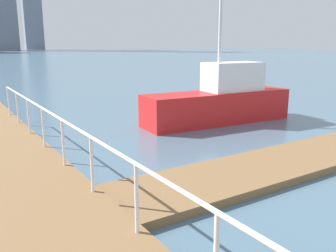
# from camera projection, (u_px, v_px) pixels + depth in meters

# --- Properties ---
(ground_plane) EXTENTS (300.00, 300.00, 0.00)m
(ground_plane) POSITION_uv_depth(u_px,v_px,m) (81.00, 112.00, 16.41)
(ground_plane) COLOR slate
(floating_dock) EXTENTS (10.67, 2.00, 0.18)m
(floating_dock) POSITION_uv_depth(u_px,v_px,m) (282.00, 163.00, 9.20)
(floating_dock) COLOR olive
(floating_dock) RESTS_ON ground_plane
(boardwalk_railing) EXTENTS (0.06, 22.81, 1.08)m
(boardwalk_railing) POSITION_uv_depth(u_px,v_px,m) (170.00, 200.00, 4.34)
(boardwalk_railing) COLOR white
(boardwalk_railing) RESTS_ON boardwalk
(moored_boat_0) EXTENTS (6.25, 1.91, 7.71)m
(moored_boat_0) POSITION_uv_depth(u_px,v_px,m) (221.00, 100.00, 14.19)
(moored_boat_0) COLOR red
(moored_boat_0) RESTS_ON ground_plane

